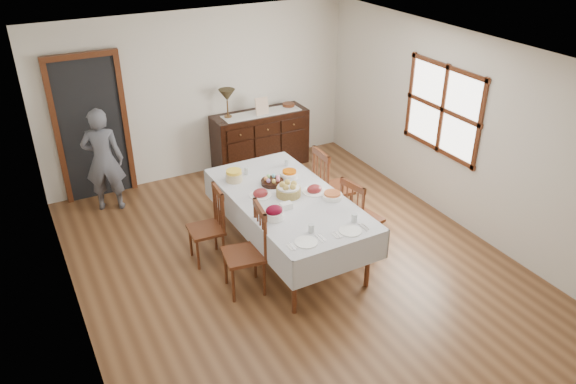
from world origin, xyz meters
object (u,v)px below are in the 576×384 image
chair_left_near (249,249)px  chair_left_far (210,225)px  dining_table (288,204)px  chair_right_near (359,216)px  sideboard (260,140)px  table_lamp (227,96)px  person (103,157)px  chair_right_far (330,186)px

chair_left_near → chair_left_far: 0.80m
dining_table → chair_right_near: (0.82, -0.36, -0.21)m
dining_table → sideboard: 2.68m
dining_table → table_lamp: (0.30, 2.58, 0.57)m
dining_table → person: bearing=126.1°
dining_table → sideboard: bearing=70.8°
chair_left_far → sideboard: bearing=145.2°
dining_table → chair_left_far: 0.99m
chair_left_near → chair_left_far: size_ratio=1.10×
sideboard → table_lamp: table_lamp is taller
person → table_lamp: 2.10m
chair_right_near → chair_right_far: bearing=-15.5°
sideboard → table_lamp: bearing=175.5°
dining_table → person: person is taller
chair_right_far → table_lamp: size_ratio=2.39×
sideboard → chair_right_near: bearing=-90.3°
chair_right_near → chair_left_near: bearing=81.7°
chair_left_near → chair_right_near: 1.54m
dining_table → table_lamp: table_lamp is taller
person → table_lamp: size_ratio=3.55×
chair_left_far → dining_table: bearing=71.2°
chair_right_near → table_lamp: 3.08m
chair_left_near → chair_right_far: chair_right_far is taller
chair_right_near → chair_right_far: chair_right_far is taller
chair_left_near → chair_right_near: (1.54, 0.05, -0.02)m
chair_right_far → table_lamp: bearing=18.1°
chair_left_far → chair_right_far: bearing=96.5°
chair_left_near → person: bearing=-150.7°
chair_left_far → chair_left_near: bearing=16.2°
chair_left_far → chair_right_far: 1.78m
sideboard → person: bearing=-174.4°
chair_right_far → sideboard: bearing=4.1°
chair_left_far → sideboard: 2.76m
chair_right_near → table_lamp: table_lamp is taller
dining_table → person: (-1.73, 2.28, 0.08)m
chair_left_far → chair_right_near: 1.86m
table_lamp → chair_right_near: bearing=-80.0°
chair_left_near → table_lamp: size_ratio=2.33×
person → table_lamp: (2.03, 0.29, 0.48)m
dining_table → chair_left_far: size_ratio=2.50×
table_lamp → dining_table: bearing=-96.6°
chair_right_near → person: (-2.54, 2.64, 0.30)m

